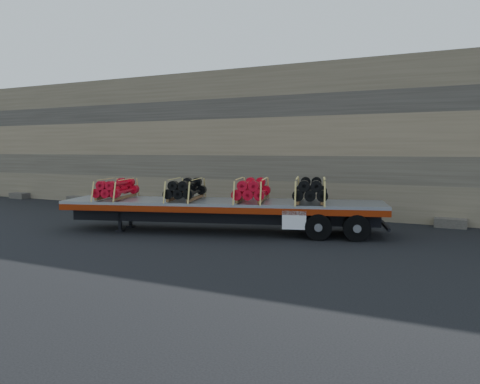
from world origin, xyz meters
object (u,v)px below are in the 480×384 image
(trailer, at_px, (222,216))
(bundle_rear, at_px, (311,191))
(bundle_front, at_px, (116,189))
(bundle_midfront, at_px, (186,190))
(bundle_midrear, at_px, (252,190))

(trailer, xyz_separation_m, bundle_rear, (3.12, 0.96, 1.01))
(bundle_front, relative_size, bundle_midfront, 0.95)
(bundle_rear, bearing_deg, bundle_midrear, 180.00)
(trailer, height_order, bundle_midfront, bundle_midfront)
(bundle_front, height_order, bundle_rear, bundle_rear)
(bundle_front, bearing_deg, trailer, -0.00)
(bundle_midrear, height_order, bundle_rear, bundle_rear)
(bundle_front, bearing_deg, bundle_rear, 0.00)
(bundle_midfront, bearing_deg, bundle_midrear, -0.00)
(bundle_front, relative_size, bundle_rear, 0.87)
(bundle_front, distance_m, bundle_midrear, 5.30)
(bundle_front, xyz_separation_m, bundle_midfront, (2.65, 0.82, 0.02))
(trailer, bearing_deg, bundle_rear, 0.00)
(trailer, height_order, bundle_midrear, bundle_midrear)
(bundle_midfront, bearing_deg, bundle_rear, 0.00)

